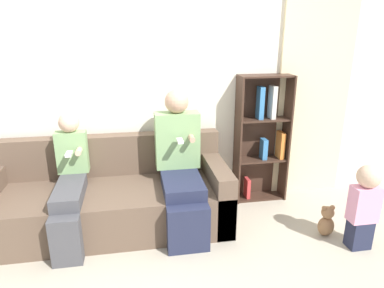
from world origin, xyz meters
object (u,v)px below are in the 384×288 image
Objects in this scene: bookshelf at (262,137)px; teddy_bear at (326,221)px; toddler_standing at (364,204)px; adult_seated at (180,161)px; couch at (109,200)px; child_seated at (69,181)px.

teddy_bear is at bearing -68.96° from bookshelf.
toddler_standing reaches higher than teddy_bear.
toddler_standing is (1.43, -0.64, -0.24)m from adult_seated.
bookshelf is at bearing 111.04° from teddy_bear.
couch reaches higher than teddy_bear.
couch is 0.43m from child_seated.
child_seated reaches higher than teddy_bear.
toddler_standing is (2.09, -0.72, 0.14)m from couch.
child_seated is (-0.97, -0.05, -0.11)m from adult_seated.
bookshelf is (1.90, 0.46, 0.15)m from child_seated.
adult_seated is at bearing 2.84° from child_seated.
adult_seated is at bearing 160.92° from teddy_bear.
toddler_standing is at bearing -49.21° from teddy_bear.
child_seated is (-0.31, -0.12, 0.27)m from couch.
bookshelf reaches higher than toddler_standing.
bookshelf reaches higher than teddy_bear.
toddler_standing is at bearing -64.41° from bookshelf.
bookshelf is (-0.50, 1.05, 0.29)m from toddler_standing.
couch is 2.22m from toddler_standing.
couch is at bearing 173.48° from adult_seated.
couch is at bearing -168.15° from bookshelf.
bookshelf is at bearing 11.85° from couch.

